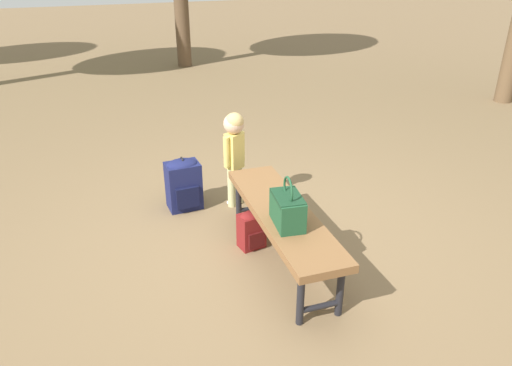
# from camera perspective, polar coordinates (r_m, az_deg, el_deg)

# --- Properties ---
(ground_plane) EXTENTS (40.00, 40.00, 0.00)m
(ground_plane) POSITION_cam_1_polar(r_m,az_deg,el_deg) (4.09, 1.04, -6.75)
(ground_plane) COLOR brown
(ground_plane) RESTS_ON ground
(park_bench) EXTENTS (1.62, 0.47, 0.45)m
(park_bench) POSITION_cam_1_polar(r_m,az_deg,el_deg) (3.65, 3.12, -3.99)
(park_bench) COLOR brown
(park_bench) RESTS_ON ground
(handbag) EXTENTS (0.34, 0.22, 0.37)m
(handbag) POSITION_cam_1_polar(r_m,az_deg,el_deg) (3.38, 3.74, -3.02)
(handbag) COLOR #1E4C2D
(handbag) RESTS_ON park_bench
(child_standing) EXTENTS (0.18, 0.23, 0.91)m
(child_standing) POSITION_cam_1_polar(r_m,az_deg,el_deg) (4.39, -2.58, 4.49)
(child_standing) COLOR #CCCC8C
(child_standing) RESTS_ON ground
(backpack_large) EXTENTS (0.28, 0.31, 0.51)m
(backpack_large) POSITION_cam_1_polar(r_m,az_deg,el_deg) (4.52, -8.53, 0.04)
(backpack_large) COLOR #191E4C
(backpack_large) RESTS_ON ground
(backpack_small) EXTENTS (0.20, 0.22, 0.34)m
(backpack_small) POSITION_cam_1_polar(r_m,az_deg,el_deg) (3.93, -0.54, -5.39)
(backpack_small) COLOR maroon
(backpack_small) RESTS_ON ground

